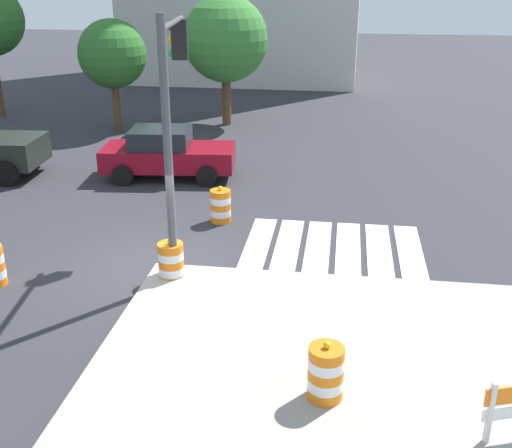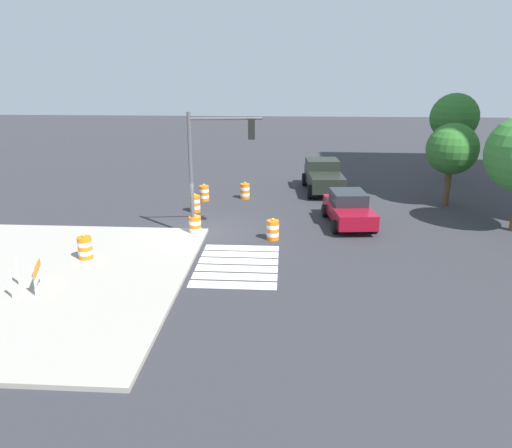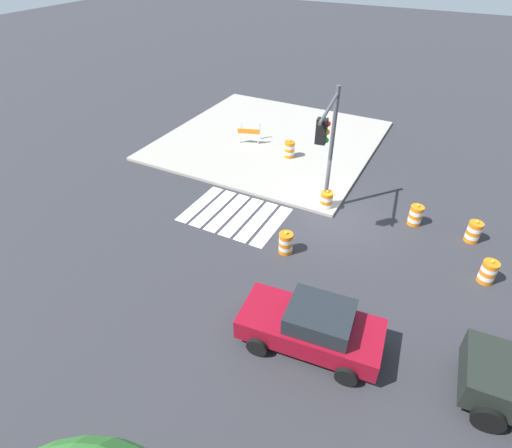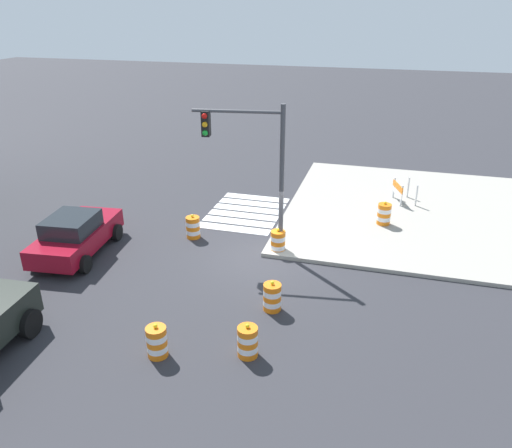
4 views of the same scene
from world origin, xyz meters
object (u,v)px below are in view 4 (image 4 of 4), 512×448
traffic_barrel_near_corner (193,227)px  traffic_barrel_median_near (157,342)px  construction_barricade (401,190)px  traffic_barrel_far_curb (248,342)px  traffic_barrel_on_sidewalk (384,214)px  traffic_light_pole (250,152)px  sports_car (76,234)px  traffic_barrel_median_far (272,297)px  traffic_barrel_crosswalk_end (278,242)px

traffic_barrel_near_corner → traffic_barrel_median_near: 7.43m
traffic_barrel_near_corner → construction_barricade: (6.00, -8.06, 0.27)m
traffic_barrel_near_corner → traffic_barrel_far_curb: same height
traffic_barrel_on_sidewalk → traffic_light_pole: (-3.59, 4.84, 3.31)m
traffic_barrel_median_near → construction_barricade: 14.57m
traffic_barrel_median_near → traffic_barrel_on_sidewalk: bearing=-28.3°
sports_car → traffic_barrel_on_sidewalk: 12.47m
sports_car → traffic_barrel_far_curb: (-4.01, -7.93, -0.36)m
sports_car → traffic_barrel_median_far: 8.22m
traffic_barrel_crosswalk_end → traffic_barrel_far_curb: 6.17m
traffic_barrel_near_corner → traffic_barrel_median_far: size_ratio=1.00×
traffic_light_pole → sports_car: bearing=108.1°
traffic_barrel_near_corner → traffic_barrel_crosswalk_end: size_ratio=1.00×
traffic_barrel_median_near → construction_barricade: construction_barricade is taller
traffic_barrel_far_curb → traffic_barrel_on_sidewalk: 10.16m
traffic_barrel_median_near → traffic_barrel_on_sidewalk: traffic_barrel_on_sidewalk is taller
sports_car → traffic_barrel_median_far: bearing=-101.8°
traffic_barrel_near_corner → traffic_barrel_median_far: bearing=-134.0°
sports_car → traffic_barrel_median_far: (-1.68, -8.04, -0.36)m
traffic_barrel_median_far → traffic_light_pole: bearing=25.3°
traffic_barrel_crosswalk_end → traffic_barrel_on_sidewalk: size_ratio=1.00×
traffic_barrel_crosswalk_end → traffic_barrel_near_corner: bearing=83.9°
traffic_barrel_median_far → traffic_barrel_far_curb: same height
traffic_barrel_near_corner → traffic_light_pole: bearing=-100.3°
traffic_barrel_median_far → traffic_barrel_crosswalk_end: bearing=10.5°
sports_car → traffic_barrel_median_near: 7.27m
traffic_barrel_near_corner → construction_barricade: 10.05m
traffic_barrel_crosswalk_end → traffic_light_pole: size_ratio=0.19×
construction_barricade → traffic_light_pole: bearing=139.7°
construction_barricade → traffic_light_pole: size_ratio=0.26×
traffic_barrel_near_corner → traffic_barrel_far_curb: (-6.53, -4.23, 0.00)m
traffic_barrel_median_near → traffic_light_pole: bearing=-6.0°
traffic_barrel_far_curb → construction_barricade: construction_barricade is taller
traffic_barrel_crosswalk_end → traffic_barrel_median_near: size_ratio=1.00×
construction_barricade → traffic_barrel_crosswalk_end: bearing=145.3°
traffic_barrel_median_near → traffic_light_pole: traffic_light_pole is taller
traffic_barrel_on_sidewalk → traffic_light_pole: bearing=126.6°
traffic_barrel_on_sidewalk → traffic_light_pole: traffic_light_pole is taller
traffic_barrel_on_sidewalk → traffic_barrel_near_corner: bearing=112.8°
traffic_barrel_median_near → traffic_barrel_far_curb: (0.66, -2.36, 0.00)m
traffic_barrel_crosswalk_end → traffic_barrel_far_curb: bearing=-174.4°
sports_car → traffic_light_pole: traffic_light_pole is taller
traffic_barrel_far_curb → traffic_barrel_crosswalk_end: bearing=5.6°
traffic_barrel_far_curb → construction_barricade: size_ratio=0.72×
traffic_barrel_median_near → construction_barricade: size_ratio=0.72×
construction_barricade → traffic_barrel_far_curb: bearing=163.0°
traffic_barrel_near_corner → construction_barricade: size_ratio=0.72×
traffic_barrel_median_near → traffic_barrel_far_curb: size_ratio=1.00×
construction_barricade → traffic_light_pole: (-6.47, 5.48, 3.19)m
traffic_barrel_near_corner → traffic_barrel_far_curb: 7.78m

